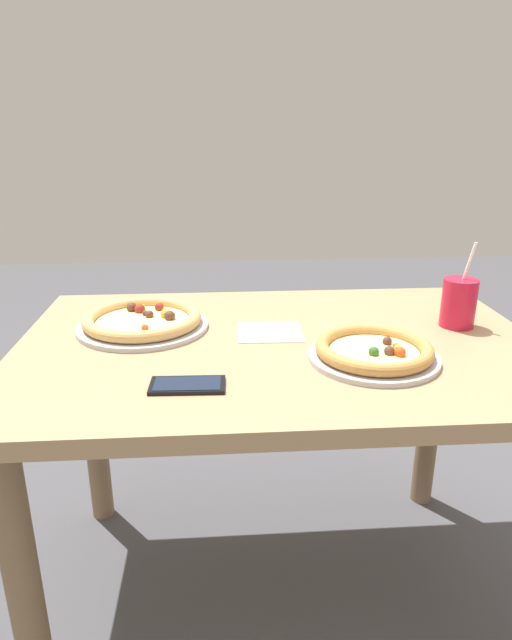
{
  "coord_description": "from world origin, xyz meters",
  "views": [
    {
      "loc": [
        -0.15,
        -1.23,
        1.24
      ],
      "look_at": [
        -0.05,
        0.07,
        0.78
      ],
      "focal_mm": 30.79,
      "sensor_mm": 36.0,
      "label": 1
    }
  ],
  "objects_px": {
    "pizza_far": "(143,321)",
    "cell_phone": "(187,385)",
    "drink_cup_colored": "(459,303)",
    "pizza_near": "(374,351)"
  },
  "relations": [
    {
      "from": "pizza_far",
      "to": "drink_cup_colored",
      "type": "height_order",
      "value": "drink_cup_colored"
    },
    {
      "from": "cell_phone",
      "to": "drink_cup_colored",
      "type": "bearing_deg",
      "value": 24.15
    },
    {
      "from": "pizza_near",
      "to": "cell_phone",
      "type": "height_order",
      "value": "pizza_near"
    },
    {
      "from": "pizza_near",
      "to": "pizza_far",
      "type": "relative_size",
      "value": 0.87
    },
    {
      "from": "pizza_far",
      "to": "drink_cup_colored",
      "type": "bearing_deg",
      "value": -2.96
    },
    {
      "from": "pizza_far",
      "to": "cell_phone",
      "type": "xyz_separation_m",
      "value": [
        0.13,
        -0.35,
        -0.02
      ]
    },
    {
      "from": "pizza_near",
      "to": "pizza_far",
      "type": "bearing_deg",
      "value": 155.79
    },
    {
      "from": "drink_cup_colored",
      "to": "cell_phone",
      "type": "distance_m",
      "value": 0.75
    },
    {
      "from": "drink_cup_colored",
      "to": "cell_phone",
      "type": "relative_size",
      "value": 1.45
    },
    {
      "from": "pizza_far",
      "to": "cell_phone",
      "type": "height_order",
      "value": "pizza_far"
    }
  ]
}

